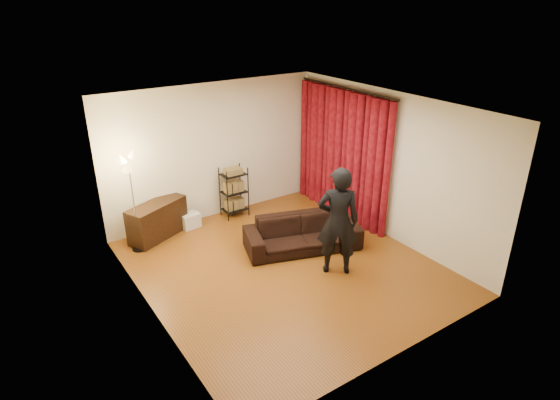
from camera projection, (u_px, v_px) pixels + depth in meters
floor at (285, 267)px, 7.85m from camera, size 5.00×5.00×0.00m
ceiling at (286, 108)px, 6.75m from camera, size 5.00×5.00×0.00m
wall_back at (214, 152)px, 9.19m from camera, size 5.00×0.00×5.00m
wall_front at (408, 264)px, 5.40m from camera, size 5.00×0.00×5.00m
wall_left at (145, 231)px, 6.15m from camera, size 0.00×5.00×5.00m
wall_right at (388, 166)px, 8.44m from camera, size 0.00×5.00×5.00m
curtain_rod at (346, 88)px, 8.74m from camera, size 0.04×2.65×0.04m
curtain at (342, 155)px, 9.26m from camera, size 0.22×2.65×2.55m
sofa at (303, 233)px, 8.32m from camera, size 2.18×1.39×0.59m
person at (338, 221)px, 7.38m from camera, size 0.79×0.75×1.82m
media_cabinet at (158, 220)px, 8.70m from camera, size 1.24×0.88×0.68m
storage_boxes at (190, 220)px, 9.13m from camera, size 0.38×0.32×0.29m
wire_shelf at (234, 192)px, 9.46m from camera, size 0.55×0.46×1.05m
floor_lamp at (134, 204)px, 8.03m from camera, size 0.37×0.37×1.80m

